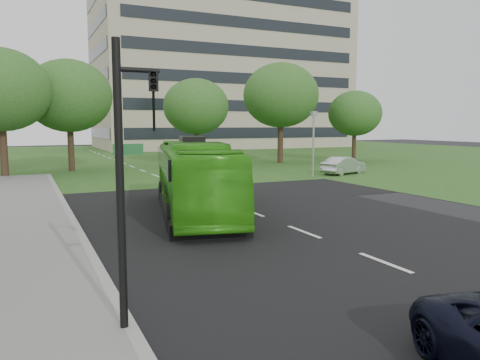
{
  "coord_description": "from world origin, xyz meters",
  "views": [
    {
      "loc": [
        -8.67,
        -11.44,
        3.7
      ],
      "look_at": [
        -1.21,
        4.65,
        1.6
      ],
      "focal_mm": 35.0,
      "sensor_mm": 36.0,
      "label": 1
    }
  ],
  "objects_px": {
    "office_building": "(222,72)",
    "bus": "(195,178)",
    "tree_park_c": "(196,107)",
    "tree_park_d": "(281,95)",
    "camera_pole": "(313,135)",
    "tree_park_a": "(0,90)",
    "traffic_light": "(129,165)",
    "tree_park_b": "(69,96)",
    "tree_park_e": "(355,113)",
    "sedan": "(343,165)"
  },
  "relations": [
    {
      "from": "tree_park_c",
      "to": "tree_park_d",
      "type": "bearing_deg",
      "value": -4.37
    },
    {
      "from": "sedan",
      "to": "camera_pole",
      "type": "xyz_separation_m",
      "value": [
        -3.08,
        -0.53,
        2.33
      ]
    },
    {
      "from": "office_building",
      "to": "traffic_light",
      "type": "height_order",
      "value": "office_building"
    },
    {
      "from": "office_building",
      "to": "tree_park_e",
      "type": "bearing_deg",
      "value": -90.4
    },
    {
      "from": "office_building",
      "to": "camera_pole",
      "type": "height_order",
      "value": "office_building"
    },
    {
      "from": "tree_park_c",
      "to": "sedan",
      "type": "distance_m",
      "value": 14.72
    },
    {
      "from": "traffic_light",
      "to": "sedan",
      "type": "bearing_deg",
      "value": 56.42
    },
    {
      "from": "tree_park_a",
      "to": "tree_park_d",
      "type": "height_order",
      "value": "tree_park_d"
    },
    {
      "from": "sedan",
      "to": "tree_park_d",
      "type": "bearing_deg",
      "value": -24.27
    },
    {
      "from": "tree_park_d",
      "to": "camera_pole",
      "type": "height_order",
      "value": "tree_park_d"
    },
    {
      "from": "tree_park_e",
      "to": "sedan",
      "type": "distance_m",
      "value": 13.6
    },
    {
      "from": "tree_park_c",
      "to": "sedan",
      "type": "height_order",
      "value": "tree_park_c"
    },
    {
      "from": "tree_park_c",
      "to": "tree_park_e",
      "type": "height_order",
      "value": "tree_park_c"
    },
    {
      "from": "tree_park_e",
      "to": "sedan",
      "type": "bearing_deg",
      "value": -131.81
    },
    {
      "from": "tree_park_a",
      "to": "traffic_light",
      "type": "height_order",
      "value": "tree_park_a"
    },
    {
      "from": "tree_park_a",
      "to": "tree_park_d",
      "type": "relative_size",
      "value": 0.93
    },
    {
      "from": "tree_park_d",
      "to": "tree_park_b",
      "type": "bearing_deg",
      "value": 179.97
    },
    {
      "from": "office_building",
      "to": "bus",
      "type": "relative_size",
      "value": 3.74
    },
    {
      "from": "tree_park_b",
      "to": "camera_pole",
      "type": "relative_size",
      "value": 1.9
    },
    {
      "from": "tree_park_a",
      "to": "bus",
      "type": "relative_size",
      "value": 0.83
    },
    {
      "from": "tree_park_c",
      "to": "tree_park_e",
      "type": "relative_size",
      "value": 1.1
    },
    {
      "from": "tree_park_b",
      "to": "sedan",
      "type": "xyz_separation_m",
      "value": [
        18.29,
        -11.19,
        -5.29
      ]
    },
    {
      "from": "tree_park_d",
      "to": "bus",
      "type": "xyz_separation_m",
      "value": [
        -16.24,
        -21.22,
        -5.01
      ]
    },
    {
      "from": "tree_park_a",
      "to": "tree_park_d",
      "type": "bearing_deg",
      "value": 7.39
    },
    {
      "from": "traffic_light",
      "to": "camera_pole",
      "type": "xyz_separation_m",
      "value": [
        17.04,
        19.87,
        -0.02
      ]
    },
    {
      "from": "tree_park_c",
      "to": "tree_park_e",
      "type": "bearing_deg",
      "value": -7.67
    },
    {
      "from": "bus",
      "to": "office_building",
      "type": "bearing_deg",
      "value": 79.12
    },
    {
      "from": "tree_park_c",
      "to": "traffic_light",
      "type": "height_order",
      "value": "tree_park_c"
    },
    {
      "from": "office_building",
      "to": "tree_park_b",
      "type": "bearing_deg",
      "value": -128.82
    },
    {
      "from": "tree_park_a",
      "to": "tree_park_d",
      "type": "xyz_separation_m",
      "value": [
        23.94,
        3.11,
        0.43
      ]
    },
    {
      "from": "office_building",
      "to": "tree_park_c",
      "type": "bearing_deg",
      "value": -116.22
    },
    {
      "from": "bus",
      "to": "tree_park_b",
      "type": "bearing_deg",
      "value": 110.87
    },
    {
      "from": "traffic_light",
      "to": "tree_park_d",
      "type": "bearing_deg",
      "value": 67.31
    },
    {
      "from": "tree_park_c",
      "to": "tree_park_b",
      "type": "bearing_deg",
      "value": -176.66
    },
    {
      "from": "tree_park_c",
      "to": "tree_park_d",
      "type": "xyz_separation_m",
      "value": [
        8.39,
        -0.64,
        1.19
      ]
    },
    {
      "from": "bus",
      "to": "sedan",
      "type": "xyz_separation_m",
      "value": [
        15.3,
        10.04,
        -0.83
      ]
    },
    {
      "from": "tree_park_c",
      "to": "traffic_light",
      "type": "relative_size",
      "value": 1.53
    },
    {
      "from": "bus",
      "to": "traffic_light",
      "type": "distance_m",
      "value": 11.53
    },
    {
      "from": "tree_park_b",
      "to": "tree_park_e",
      "type": "height_order",
      "value": "tree_park_b"
    },
    {
      "from": "tree_park_d",
      "to": "sedan",
      "type": "distance_m",
      "value": 12.65
    },
    {
      "from": "bus",
      "to": "sedan",
      "type": "bearing_deg",
      "value": 46.13
    },
    {
      "from": "bus",
      "to": "camera_pole",
      "type": "bearing_deg",
      "value": 50.74
    },
    {
      "from": "office_building",
      "to": "sedan",
      "type": "height_order",
      "value": "office_building"
    },
    {
      "from": "sedan",
      "to": "traffic_light",
      "type": "xyz_separation_m",
      "value": [
        -20.12,
        -20.4,
        2.35
      ]
    },
    {
      "from": "tree_park_e",
      "to": "tree_park_d",
      "type": "bearing_deg",
      "value": 168.8
    },
    {
      "from": "tree_park_d",
      "to": "traffic_light",
      "type": "bearing_deg",
      "value": -123.7
    },
    {
      "from": "tree_park_b",
      "to": "tree_park_e",
      "type": "distance_m",
      "value": 26.99
    },
    {
      "from": "tree_park_a",
      "to": "tree_park_b",
      "type": "bearing_deg",
      "value": 33.46
    },
    {
      "from": "office_building",
      "to": "tree_park_a",
      "type": "height_order",
      "value": "office_building"
    },
    {
      "from": "camera_pole",
      "to": "tree_park_e",
      "type": "bearing_deg",
      "value": 23.72
    }
  ]
}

